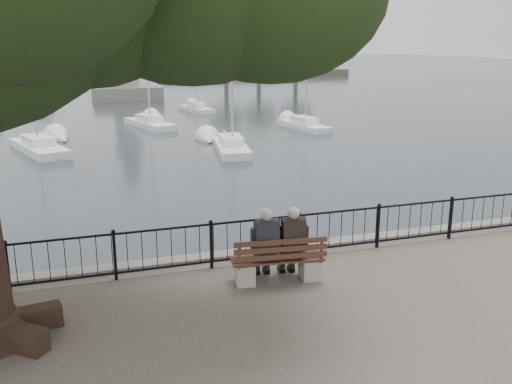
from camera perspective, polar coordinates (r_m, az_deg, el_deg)
name	(u,v)px	position (r m, az deg, el deg)	size (l,w,h in m)	color
harbor	(249,275)	(13.25, -0.68, -8.27)	(260.00, 260.00, 1.20)	slate
railing	(256,238)	(12.42, 0.00, -4.64)	(22.06, 0.06, 1.00)	black
bench	(278,265)	(11.55, 2.22, -7.35)	(1.93, 0.78, 0.99)	gray
person_left	(265,247)	(11.46, 0.93, -5.51)	(0.49, 0.81, 1.57)	black
person_right	(291,245)	(11.58, 3.54, -5.32)	(0.49, 0.81, 1.57)	black
lion_monument	(125,75)	(58.90, -12.94, 11.37)	(6.46, 6.46, 9.42)	slate
sailboat_b	(39,146)	(32.20, -20.91, 4.35)	(3.33, 6.04, 11.81)	white
sailboat_c	(231,145)	(30.35, -2.51, 4.69)	(2.31, 5.57, 10.57)	white
sailboat_d	(304,124)	(38.18, 4.82, 6.76)	(2.00, 5.15, 9.63)	white
sailboat_f	(150,122)	(39.53, -10.60, 6.89)	(2.96, 5.58, 11.51)	white
sailboat_g	(196,108)	(47.82, -6.02, 8.35)	(2.25, 4.86, 8.15)	white
sailboat_h	(43,110)	(48.51, -20.52, 7.65)	(1.65, 4.76, 10.35)	white
far_shore	(257,51)	(92.80, 0.13, 13.92)	(30.00, 8.60, 9.18)	#4B443C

